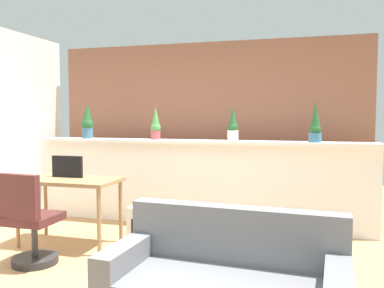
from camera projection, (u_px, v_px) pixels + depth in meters
ground_plane at (134, 285)px, 3.46m from camera, size 12.00×12.00×0.00m
divider_wall at (196, 184)px, 5.34m from camera, size 4.49×0.16×1.09m
plant_shelf at (195, 142)px, 5.26m from camera, size 4.49×0.34×0.04m
brick_wall_behind at (207, 130)px, 5.87m from camera, size 4.49×0.10×2.50m
potted_plant_0 at (87, 122)px, 5.65m from camera, size 0.17×0.17×0.49m
potted_plant_1 at (156, 124)px, 5.39m from camera, size 0.14×0.14×0.44m
potted_plant_2 at (233, 126)px, 5.14m from camera, size 0.14×0.14×0.44m
potted_plant_3 at (315, 125)px, 4.81m from camera, size 0.15×0.15×0.49m
desk at (70, 186)px, 4.52m from camera, size 1.10×0.60×0.75m
tv_monitor at (67, 167)px, 4.60m from camera, size 0.38×0.04×0.25m
office_chair at (30, 226)px, 3.89m from camera, size 0.46×0.46×0.91m
side_cube_shelf at (151, 228)px, 4.31m from camera, size 0.40×0.41×0.50m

